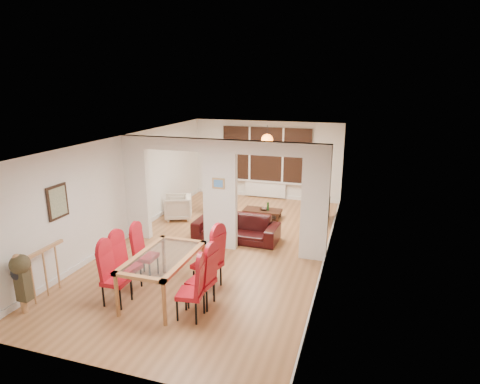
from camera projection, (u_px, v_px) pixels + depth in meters
The scene contains 24 objects.
floor at pixel (221, 247), 9.69m from camera, with size 5.00×9.00×0.01m, color #A36D42.
room_walls at pixel (220, 195), 9.34m from camera, with size 5.00×9.00×2.60m, color silver, non-canonical shape.
divider_wall at pixel (220, 195), 9.34m from camera, with size 5.00×0.18×2.60m, color white.
bay_window_blinds at pixel (266, 154), 13.36m from camera, with size 3.00×0.08×1.80m, color black.
radiator at pixel (265, 189), 13.65m from camera, with size 1.40×0.08×0.50m, color white.
pendant_light at pixel (267, 140), 12.06m from camera, with size 0.36×0.36×0.36m, color orange.
stair_newel at pixel (43, 271), 7.25m from camera, with size 0.40×1.20×1.10m, color tan, non-canonical shape.
wall_poster at pixel (58, 202), 7.77m from camera, with size 0.04×0.52×0.67m, color gray.
pillar_photo at pixel (218, 183), 9.17m from camera, with size 0.30×0.03×0.25m, color #4C8CD8.
dining_table at pixel (164, 276), 7.35m from camera, with size 0.99×1.75×0.82m, color #9E673A, non-canonical shape.
dining_chair_la at pixel (116, 276), 7.08m from camera, with size 0.43×0.43×1.07m, color #A7111C, non-canonical shape.
dining_chair_lb at pixel (127, 264), 7.57m from camera, with size 0.42×0.42×1.05m, color #A7111C, non-canonical shape.
dining_chair_lc at pixel (146, 254), 8.06m from camera, with size 0.41×0.41×1.02m, color #A7111C, non-canonical shape.
dining_chair_ra at pixel (190, 289), 6.66m from camera, with size 0.42×0.42×1.05m, color #A7111C, non-canonical shape.
dining_chair_rb at pixel (201, 278), 7.02m from camera, with size 0.43×0.43×1.07m, color #A7111C, non-canonical shape.
dining_chair_rc at pixel (207, 260), 7.57m from camera, with size 0.47×0.47×1.18m, color #A7111C, non-canonical shape.
sofa at pixel (236, 227), 10.06m from camera, with size 2.14×0.84×0.62m, color black.
armchair at pixel (178, 207), 11.57m from camera, with size 0.76×0.74×0.69m, color beige.
person at pixel (211, 187), 11.96m from camera, with size 0.39×0.59×1.61m, color black.
television at pixel (318, 210), 11.42m from camera, with size 0.14×1.06×0.61m, color black.
coffee_table at pixel (262, 214), 11.70m from camera, with size 1.09×0.54×0.25m, color black, non-canonical shape.
bottle at pixel (268, 206), 11.56m from camera, with size 0.06×0.06×0.26m, color #143F19.
bowl at pixel (264, 209), 11.63m from camera, with size 0.21×0.21×0.05m, color black.
shoes at pixel (213, 249), 9.45m from camera, with size 0.22×0.24×0.09m, color black, non-canonical shape.
Camera 1 is at (3.15, -8.42, 3.86)m, focal length 30.00 mm.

